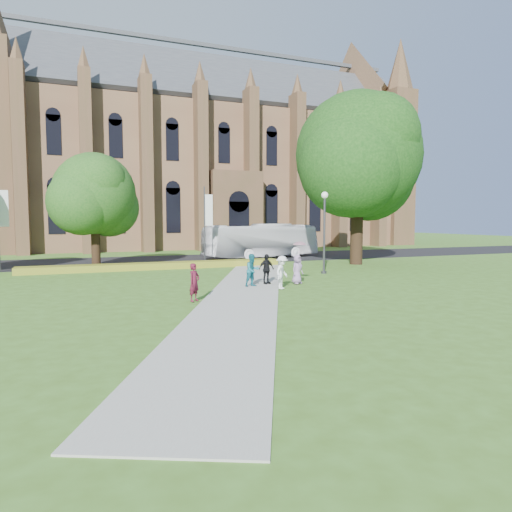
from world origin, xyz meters
name	(u,v)px	position (x,y,z in m)	size (l,w,h in m)	color
ground	(252,296)	(0.00, 0.00, 0.00)	(160.00, 160.00, 0.00)	#41631D
road	(167,260)	(0.00, 20.00, 0.01)	(160.00, 10.00, 0.02)	black
footpath	(244,293)	(0.00, 1.00, 0.02)	(3.20, 30.00, 0.04)	#B2B2A8
flower_hedge	(157,266)	(-2.00, 13.20, 0.23)	(18.00, 1.40, 0.45)	#B89324
cathedral	(213,147)	(10.00, 39.73, 12.98)	(52.60, 18.25, 28.00)	brown
streetlamp	(324,222)	(7.50, 6.50, 3.30)	(0.44, 0.44, 5.24)	#38383D
large_tree	(358,156)	(13.00, 11.00, 8.37)	(9.60, 9.60, 13.20)	#332114
street_tree_1	(94,194)	(-6.00, 14.50, 5.22)	(5.60, 5.60, 8.05)	#332114
banner_pole_0	(206,221)	(2.11, 15.20, 3.39)	(0.70, 0.10, 6.00)	#38383D
banner_pole_1	(0,221)	(-11.89, 15.20, 3.39)	(0.70, 0.10, 6.00)	#38383D
tour_coach	(262,241)	(8.32, 18.92, 1.56)	(2.59, 11.07, 3.08)	silver
pedestrian_0	(194,282)	(-2.75, -0.40, 0.84)	(0.58, 0.38, 1.60)	#4E1223
pedestrian_1	(252,270)	(1.06, 2.66, 0.88)	(0.81, 0.63, 1.67)	#186878
pedestrian_2	(282,272)	(2.11, 1.31, 0.86)	(1.06, 0.61, 1.65)	white
pedestrian_3	(266,269)	(2.08, 3.25, 0.84)	(0.94, 0.39, 1.60)	black
pedestrian_4	(297,269)	(3.69, 2.76, 0.81)	(0.75, 0.49, 1.54)	#8F729D
parasol	(300,249)	(3.87, 2.86, 1.89)	(0.71, 0.71, 0.62)	#D999A2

